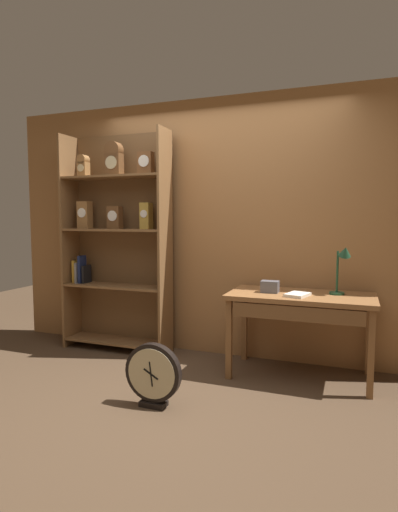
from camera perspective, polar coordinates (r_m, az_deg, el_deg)
name	(u,v)px	position (r m, az deg, el deg)	size (l,w,h in m)	color
ground_plane	(165,406)	(3.34, -4.71, -19.66)	(10.00, 10.00, 0.00)	#4C3826
back_wood_panel	(220,228)	(4.27, 2.82, 3.83)	(4.80, 0.05, 2.60)	#9E6B3D
bookshelf	(116,237)	(4.51, -11.20, 2.53)	(1.17, 0.33, 2.28)	brown
workbench	(300,305)	(3.76, 13.65, -6.45)	(1.24, 0.64, 0.74)	brown
desk_lamp	(342,264)	(3.77, 18.94, -1.04)	(0.19, 0.19, 0.44)	#1E472D
toolbox_small	(270,287)	(3.78, 9.64, -4.14)	(0.15, 0.11, 0.10)	#595960
open_repair_manual	(297,295)	(3.66, 13.26, -5.15)	(0.16, 0.22, 0.03)	silver
round_clock_large	(153,374)	(3.24, -6.27, -15.75)	(0.44, 0.11, 0.48)	black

